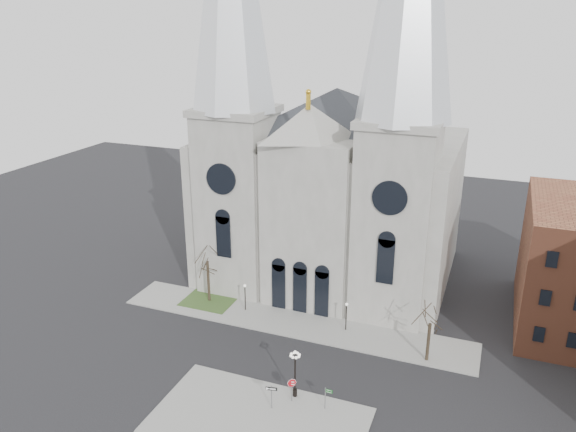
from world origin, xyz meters
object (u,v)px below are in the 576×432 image
(stop_sign, at_px, (292,385))
(street_name_sign, at_px, (326,396))
(globe_lamp, at_px, (295,368))
(one_way_sign, at_px, (272,393))

(stop_sign, xyz_separation_m, street_name_sign, (3.12, 0.11, -0.41))
(globe_lamp, distance_m, one_way_sign, 2.99)
(stop_sign, xyz_separation_m, globe_lamp, (0.00, 0.77, 1.28))
(stop_sign, bearing_deg, street_name_sign, -13.87)
(stop_sign, height_order, globe_lamp, globe_lamp)
(street_name_sign, bearing_deg, globe_lamp, 168.17)
(street_name_sign, bearing_deg, one_way_sign, -159.59)
(globe_lamp, xyz_separation_m, one_way_sign, (-1.30, -2.29, -1.42))
(one_way_sign, height_order, street_name_sign, one_way_sign)
(globe_lamp, distance_m, street_name_sign, 3.61)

